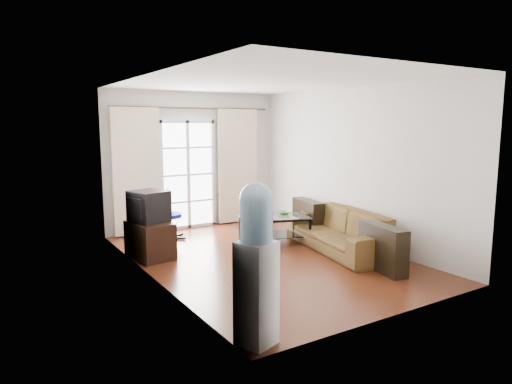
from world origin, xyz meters
TOP-DOWN VIEW (x-y plane):
  - floor at (0.00, 0.00)m, footprint 5.20×5.20m
  - ceiling at (0.00, 0.00)m, footprint 5.20×5.20m
  - wall_back at (0.00, 2.60)m, footprint 3.60×0.02m
  - wall_front at (0.00, -2.60)m, footprint 3.60×0.02m
  - wall_left at (-1.80, 0.00)m, footprint 0.02×5.20m
  - wall_right at (1.80, 0.00)m, footprint 0.02×5.20m
  - french_door at (-0.15, 2.54)m, footprint 1.16×0.06m
  - curtain_rod at (0.00, 2.50)m, footprint 3.30×0.04m
  - curtain_left at (-1.20, 2.48)m, footprint 0.90×0.07m
  - curtain_right at (0.95, 2.48)m, footprint 0.90×0.07m
  - radiator at (0.80, 2.50)m, footprint 0.64×0.12m
  - sofa at (1.31, -0.30)m, footprint 2.62×1.75m
  - coffee_table at (0.64, 0.66)m, footprint 1.32×1.00m
  - bowl at (0.87, 0.69)m, footprint 0.28×0.28m
  - book at (0.57, 0.85)m, footprint 0.36×0.36m
  - remote at (0.30, 0.70)m, footprint 0.17×0.10m
  - tv_stand at (-1.51, 0.92)m, footprint 0.62×0.84m
  - crt_tv at (-1.51, 0.98)m, footprint 0.63×0.64m
  - task_chair at (-0.82, 1.91)m, footprint 0.77×0.77m
  - water_cooler at (-1.60, -2.35)m, footprint 0.40×0.40m

SIDE VIEW (x-z plane):
  - floor at x=0.00m, z-range 0.00..0.00m
  - task_chair at x=-0.82m, z-range -0.18..0.70m
  - tv_stand at x=-1.51m, z-range 0.00..0.57m
  - coffee_table at x=0.64m, z-range 0.07..0.54m
  - radiator at x=0.80m, z-range 0.01..0.65m
  - sofa at x=1.31m, z-range 0.00..0.67m
  - remote at x=0.30m, z-range 0.47..0.49m
  - book at x=0.57m, z-range 0.47..0.49m
  - bowl at x=0.87m, z-range 0.47..0.53m
  - crt_tv at x=-1.51m, z-range 0.57..1.05m
  - water_cooler at x=-1.60m, z-range 0.04..1.59m
  - french_door at x=-0.15m, z-range 0.00..2.15m
  - curtain_left at x=-1.20m, z-range 0.02..2.38m
  - curtain_right at x=0.95m, z-range 0.02..2.38m
  - wall_back at x=0.00m, z-range 0.00..2.70m
  - wall_front at x=0.00m, z-range 0.00..2.70m
  - wall_left at x=-1.80m, z-range 0.00..2.70m
  - wall_right at x=1.80m, z-range 0.00..2.70m
  - curtain_rod at x=0.00m, z-range 2.36..2.40m
  - ceiling at x=0.00m, z-range 2.70..2.70m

